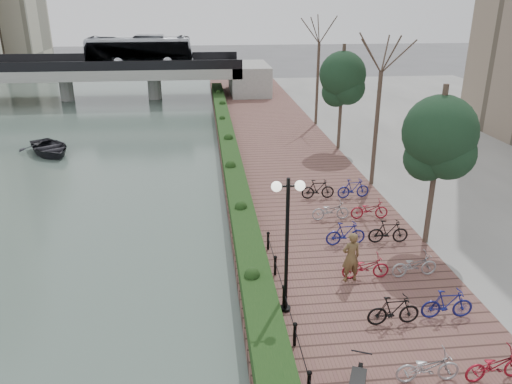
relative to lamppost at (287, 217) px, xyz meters
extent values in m
cube|color=brown|center=(2.58, 12.71, -3.56)|extent=(8.00, 75.00, 0.50)
cube|color=#153312|center=(-0.82, 15.21, -3.01)|extent=(1.10, 56.00, 0.60)
cylinder|color=black|center=(-0.02, -1.79, -2.96)|extent=(0.10, 0.10, 0.70)
cylinder|color=black|center=(-0.02, 0.21, -2.96)|extent=(0.10, 0.10, 0.70)
cylinder|color=black|center=(-0.02, 2.21, -2.96)|extent=(0.10, 0.10, 0.70)
cylinder|color=black|center=(-0.02, 4.21, -2.96)|extent=(0.10, 0.10, 0.70)
cylinder|color=black|center=(0.00, 0.00, -1.03)|extent=(0.12, 0.12, 4.55)
cylinder|color=black|center=(0.00, 0.00, 0.99)|extent=(0.70, 0.06, 0.06)
sphere|color=white|center=(-0.35, 0.00, 0.99)|extent=(0.32, 0.32, 0.32)
sphere|color=white|center=(0.35, 0.00, 0.99)|extent=(0.32, 0.32, 0.32)
imported|color=brown|center=(2.58, 1.56, -2.37)|extent=(0.76, 0.57, 1.88)
imported|color=#A0A1A5|center=(3.18, -3.58, -2.85)|extent=(0.60, 1.71, 0.90)
imported|color=black|center=(3.18, -0.98, -2.81)|extent=(0.47, 1.66, 1.00)
imported|color=maroon|center=(3.18, 1.62, -2.85)|extent=(0.60, 1.71, 0.90)
imported|color=navy|center=(3.18, 4.22, -2.81)|extent=(0.47, 1.66, 1.00)
imported|color=#A0A1A5|center=(3.18, 6.82, -2.85)|extent=(0.60, 1.71, 0.90)
imported|color=black|center=(3.18, 9.42, -2.81)|extent=(0.47, 1.66, 1.00)
imported|color=maroon|center=(4.98, -3.58, -2.85)|extent=(0.60, 1.71, 0.90)
imported|color=navy|center=(4.98, -0.98, -2.81)|extent=(0.47, 1.66, 1.00)
imported|color=#A0A1A5|center=(4.98, 1.62, -2.85)|extent=(0.60, 1.71, 0.90)
imported|color=black|center=(4.98, 4.22, -2.81)|extent=(0.47, 1.66, 1.00)
imported|color=maroon|center=(4.98, 6.82, -2.85)|extent=(0.60, 1.71, 0.90)
imported|color=navy|center=(4.98, 9.42, -2.81)|extent=(0.47, 1.66, 1.00)
cube|color=gray|center=(-16.42, 40.21, -0.81)|extent=(36.00, 8.00, 1.00)
cube|color=black|center=(-16.42, 36.31, 0.14)|extent=(36.00, 0.15, 0.90)
cube|color=black|center=(-16.42, 44.11, 0.14)|extent=(36.00, 0.15, 0.90)
cylinder|color=gray|center=(-16.42, 40.21, -2.56)|extent=(1.40, 1.40, 2.50)
cylinder|color=gray|center=(-7.42, 40.21, -2.56)|extent=(1.40, 1.40, 2.50)
imported|color=white|center=(-8.66, 40.21, 1.19)|extent=(2.52, 10.77, 3.00)
imported|color=black|center=(-12.94, 20.44, -3.32)|extent=(5.16, 5.52, 0.93)
camera|label=1|loc=(-2.40, -13.55, 6.14)|focal=35.00mm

